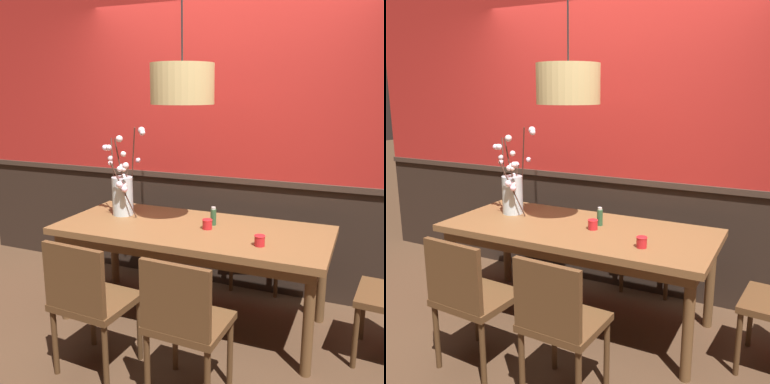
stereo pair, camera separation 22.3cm
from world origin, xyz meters
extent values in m
plane|color=#4C3321|center=(0.00, 0.00, 0.00)|extent=(24.00, 24.00, 0.00)
cube|color=#2D2119|center=(0.00, 0.77, 0.49)|extent=(5.44, 0.12, 0.97)
cube|color=#3E2E24|center=(0.00, 0.76, 0.99)|extent=(5.44, 0.14, 0.05)
cube|color=#B2231E|center=(0.00, 0.77, 1.98)|extent=(5.44, 0.12, 2.02)
cube|color=brown|center=(0.00, 0.00, 0.74)|extent=(2.03, 0.90, 0.05)
cube|color=brown|center=(0.00, 0.00, 0.67)|extent=(1.93, 0.79, 0.08)
cylinder|color=brown|center=(-0.93, -0.36, 0.36)|extent=(0.07, 0.07, 0.71)
cylinder|color=brown|center=(0.93, -0.36, 0.36)|extent=(0.07, 0.07, 0.71)
cylinder|color=brown|center=(-0.93, 0.36, 0.36)|extent=(0.07, 0.07, 0.71)
cylinder|color=brown|center=(0.93, 0.36, 0.36)|extent=(0.07, 0.07, 0.71)
cube|color=brown|center=(-0.33, -0.78, 0.46)|extent=(0.48, 0.45, 0.04)
cube|color=brown|center=(-0.34, -0.97, 0.69)|extent=(0.43, 0.06, 0.41)
cylinder|color=#492F1A|center=(-0.51, -0.59, 0.22)|extent=(0.04, 0.04, 0.44)
cylinder|color=#492F1A|center=(-0.12, -0.61, 0.22)|extent=(0.04, 0.04, 0.44)
cylinder|color=#492F1A|center=(-0.53, -0.95, 0.22)|extent=(0.04, 0.04, 0.44)
cylinder|color=#492F1A|center=(-0.14, -0.98, 0.22)|extent=(0.04, 0.04, 0.44)
cylinder|color=#492F1A|center=(1.20, -0.16, 0.22)|extent=(0.04, 0.04, 0.43)
cylinder|color=#492F1A|center=(1.24, 0.22, 0.22)|extent=(0.04, 0.04, 0.43)
cube|color=brown|center=(0.32, -0.80, 0.47)|extent=(0.45, 0.42, 0.04)
cube|color=brown|center=(0.31, -0.98, 0.69)|extent=(0.41, 0.06, 0.40)
cylinder|color=#492F1A|center=(0.14, -0.62, 0.22)|extent=(0.04, 0.04, 0.44)
cylinder|color=#492F1A|center=(0.51, -0.64, 0.22)|extent=(0.04, 0.04, 0.44)
cylinder|color=#492F1A|center=(0.13, -0.96, 0.22)|extent=(0.04, 0.04, 0.44)
cube|color=brown|center=(0.31, 0.79, 0.45)|extent=(0.48, 0.42, 0.04)
cube|color=brown|center=(0.30, 0.97, 0.71)|extent=(0.44, 0.06, 0.47)
cylinder|color=#492F1A|center=(0.52, 0.64, 0.22)|extent=(0.04, 0.04, 0.43)
cylinder|color=#492F1A|center=(0.12, 0.61, 0.22)|extent=(0.04, 0.04, 0.43)
cylinder|color=#492F1A|center=(0.50, 0.97, 0.22)|extent=(0.04, 0.04, 0.43)
cylinder|color=#492F1A|center=(0.10, 0.94, 0.22)|extent=(0.04, 0.04, 0.43)
cylinder|color=silver|center=(-0.66, 0.10, 0.92)|extent=(0.17, 0.17, 0.31)
cylinder|color=silver|center=(-0.66, 0.10, 0.80)|extent=(0.15, 0.15, 0.07)
cylinder|color=#472D23|center=(-0.66, 0.12, 0.97)|extent=(0.12, 0.03, 0.40)
sphere|color=#F2DCD1|center=(-0.66, 0.13, 0.96)|extent=(0.04, 0.04, 0.04)
sphere|color=#FBCDDA|center=(-0.67, 0.14, 1.08)|extent=(0.03, 0.03, 0.03)
sphere|color=#F6D1E1|center=(-0.67, 0.19, 1.16)|extent=(0.05, 0.05, 0.05)
sphere|color=#F8D3D1|center=(-0.66, 0.13, 1.06)|extent=(0.04, 0.04, 0.04)
sphere|color=#F7D9D6|center=(-0.65, 0.15, 1.03)|extent=(0.03, 0.03, 0.03)
sphere|color=#FCD8DA|center=(-0.64, 0.15, 0.96)|extent=(0.03, 0.03, 0.03)
cylinder|color=#472D23|center=(-0.61, 0.19, 1.12)|extent=(0.17, 0.16, 0.71)
sphere|color=white|center=(-0.54, 0.25, 1.43)|extent=(0.05, 0.05, 0.05)
sphere|color=silver|center=(-0.55, 0.25, 1.44)|extent=(0.06, 0.06, 0.06)
sphere|color=#FEC5E5|center=(-0.58, 0.23, 1.20)|extent=(0.04, 0.04, 0.04)
cylinder|color=#472D23|center=(-0.59, 0.00, 0.99)|extent=(0.17, 0.13, 0.46)
sphere|color=#F4D0CF|center=(-0.59, 0.01, 1.03)|extent=(0.05, 0.05, 0.05)
sphere|color=#FFD0D8|center=(-0.54, -0.03, 1.20)|extent=(0.05, 0.05, 0.05)
sphere|color=#FFD8DC|center=(-0.55, -0.04, 1.17)|extent=(0.04, 0.04, 0.04)
sphere|color=silver|center=(-0.61, -0.02, 1.04)|extent=(0.05, 0.05, 0.05)
sphere|color=#FFC7D9|center=(-0.56, -0.02, 1.01)|extent=(0.05, 0.05, 0.05)
cylinder|color=#472D23|center=(-0.63, 0.06, 1.08)|extent=(0.10, 0.06, 0.63)
sphere|color=white|center=(-0.63, 0.03, 1.15)|extent=(0.05, 0.05, 0.05)
sphere|color=white|center=(-0.63, 0.06, 1.18)|extent=(0.03, 0.03, 0.03)
sphere|color=silver|center=(-0.61, 0.00, 1.40)|extent=(0.05, 0.05, 0.05)
sphere|color=white|center=(-0.60, 0.04, 1.27)|extent=(0.04, 0.04, 0.04)
sphere|color=#FFD2D9|center=(-0.61, 0.05, 1.18)|extent=(0.03, 0.03, 0.03)
cylinder|color=#472D23|center=(-0.74, 0.10, 1.07)|extent=(0.08, 0.10, 0.62)
sphere|color=white|center=(-0.79, 0.09, 1.31)|extent=(0.05, 0.05, 0.05)
sphere|color=#FFCFD6|center=(-0.76, 0.09, 1.19)|extent=(0.04, 0.04, 0.04)
sphere|color=silver|center=(-0.76, 0.09, 1.22)|extent=(0.04, 0.04, 0.04)
sphere|color=#FDD3D5|center=(-0.76, 0.11, 1.19)|extent=(0.04, 0.04, 0.04)
sphere|color=#F4CBE5|center=(-0.79, 0.07, 1.31)|extent=(0.04, 0.04, 0.04)
sphere|color=silver|center=(-0.75, 0.07, 1.31)|extent=(0.05, 0.05, 0.05)
cylinder|color=red|center=(0.57, -0.21, 0.80)|extent=(0.07, 0.07, 0.07)
torus|color=red|center=(0.57, -0.21, 0.83)|extent=(0.07, 0.07, 0.01)
cylinder|color=silver|center=(0.57, -0.21, 0.79)|extent=(0.05, 0.05, 0.04)
cylinder|color=red|center=(0.12, 0.00, 0.80)|extent=(0.07, 0.07, 0.07)
torus|color=red|center=(0.12, 0.00, 0.83)|extent=(0.08, 0.08, 0.01)
cylinder|color=silver|center=(0.12, 0.00, 0.79)|extent=(0.05, 0.05, 0.04)
cylinder|color=#2D5633|center=(0.13, 0.11, 0.82)|extent=(0.04, 0.04, 0.12)
cylinder|color=beige|center=(0.13, 0.11, 0.89)|extent=(0.03, 0.03, 0.02)
cylinder|color=tan|center=(-0.06, -0.03, 1.80)|extent=(0.45, 0.45, 0.28)
sphere|color=#F9EAB7|center=(-0.06, -0.03, 1.76)|extent=(0.14, 0.14, 0.14)
camera|label=1|loc=(1.20, -2.88, 1.75)|focal=40.79mm
camera|label=2|loc=(1.41, -2.79, 1.75)|focal=40.79mm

